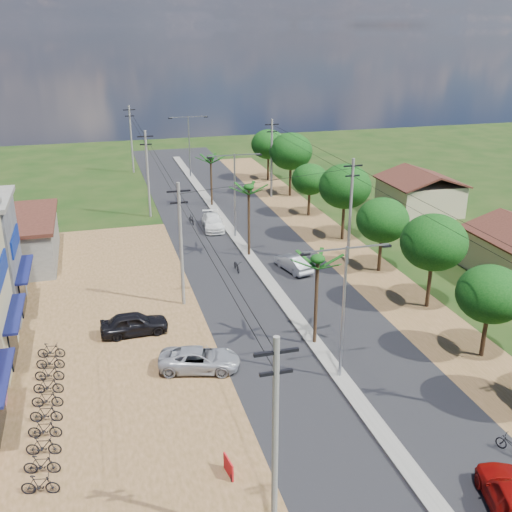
{
  "coord_description": "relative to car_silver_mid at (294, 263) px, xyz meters",
  "views": [
    {
      "loc": [
        -12.43,
        -26.95,
        18.78
      ],
      "look_at": [
        -1.48,
        12.43,
        3.0
      ],
      "focal_mm": 42.0,
      "sensor_mm": 36.0,
      "label": 1
    }
  ],
  "objects": [
    {
      "name": "house_east_far",
      "position": [
        18.36,
        12.18,
        1.73
      ],
      "size": [
        7.6,
        7.5,
        4.6
      ],
      "color": "tan",
      "rests_on": "ground"
    },
    {
      "name": "moto_rider_west_a",
      "position": [
        -4.46,
        1.23,
        -0.22
      ],
      "size": [
        0.61,
        1.7,
        0.89
      ],
      "primitive_type": "imported",
      "rotation": [
        0.0,
        0.0,
        -0.01
      ],
      "color": "black",
      "rests_on": "ground"
    },
    {
      "name": "utility_pole_w_a",
      "position": [
        -9.64,
        -25.82,
        4.09
      ],
      "size": [
        1.6,
        0.24,
        9.0
      ],
      "color": "#605E56",
      "rests_on": "ground"
    },
    {
      "name": "tree_east_c",
      "position": [
        7.06,
        -8.82,
        4.2
      ],
      "size": [
        4.6,
        4.6,
        6.83
      ],
      "color": "black",
      "rests_on": "ground"
    },
    {
      "name": "streetlight_near",
      "position": [
        -2.64,
        -15.82,
        4.12
      ],
      "size": [
        5.1,
        0.18,
        8.0
      ],
      "color": "gray",
      "rests_on": "ground"
    },
    {
      "name": "moto_rider_west_b",
      "position": [
        -5.9,
        14.52,
        -0.21
      ],
      "size": [
        0.66,
        1.55,
        0.9
      ],
      "primitive_type": "imported",
      "rotation": [
        0.0,
        0.0,
        0.16
      ],
      "color": "black",
      "rests_on": "ground"
    },
    {
      "name": "car_parked_silver",
      "position": [
        -10.14,
        -12.79,
        -0.01
      ],
      "size": [
        5.1,
        3.33,
        1.31
      ],
      "primitive_type": "imported",
      "rotation": [
        0.0,
        0.0,
        1.3
      ],
      "color": "#9C9FA4",
      "rests_on": "ground"
    },
    {
      "name": "ground",
      "position": [
        -2.64,
        -15.82,
        -0.66
      ],
      "size": [
        160.0,
        160.0,
        0.0
      ],
      "primitive_type": "plane",
      "color": "black",
      "rests_on": "ground"
    },
    {
      "name": "moto_rider_east",
      "position": [
        2.56,
        -24.02,
        -0.22
      ],
      "size": [
        1.23,
        1.77,
        0.88
      ],
      "primitive_type": "imported",
      "rotation": [
        0.0,
        0.0,
        3.57
      ],
      "color": "black",
      "rests_on": "ground"
    },
    {
      "name": "streetlight_mid",
      "position": [
        -2.64,
        9.18,
        4.12
      ],
      "size": [
        5.1,
        0.18,
        8.0
      ],
      "color": "gray",
      "rests_on": "ground"
    },
    {
      "name": "car_white_far",
      "position": [
        -4.14,
        12.35,
        0.02
      ],
      "size": [
        2.33,
        4.86,
        1.37
      ],
      "primitive_type": "imported",
      "rotation": [
        0.0,
        0.0,
        -0.09
      ],
      "color": "silver",
      "rests_on": "ground"
    },
    {
      "name": "parked_scooter_row",
      "position": [
        -18.52,
        -14.94,
        -0.16
      ],
      "size": [
        1.73,
        12.52,
        1.0
      ],
      "color": "black",
      "rests_on": "ground"
    },
    {
      "name": "dirt_shoulder_east",
      "position": [
        5.86,
        -0.82,
        -0.65
      ],
      "size": [
        5.0,
        90.0,
        0.03
      ],
      "primitive_type": "cube",
      "color": "#533F1C",
      "rests_on": "ground"
    },
    {
      "name": "median",
      "position": [
        -2.64,
        2.18,
        -0.57
      ],
      "size": [
        1.0,
        90.0,
        0.18
      ],
      "primitive_type": "cube",
      "color": "#605E56",
      "rests_on": "ground"
    },
    {
      "name": "roadside_sign",
      "position": [
        -10.52,
        -21.82,
        -0.22
      ],
      "size": [
        0.23,
        1.06,
        0.89
      ],
      "rotation": [
        0.0,
        0.0,
        0.15
      ],
      "color": "#B71016",
      "rests_on": "ground"
    },
    {
      "name": "utility_pole_w_b",
      "position": [
        -9.64,
        -3.82,
        4.09
      ],
      "size": [
        1.6,
        0.24,
        9.0
      ],
      "color": "#605E56",
      "rests_on": "ground"
    },
    {
      "name": "utility_pole_w_c",
      "position": [
        -9.64,
        18.18,
        4.09
      ],
      "size": [
        1.6,
        0.24,
        9.0
      ],
      "color": "#605E56",
      "rests_on": "ground"
    },
    {
      "name": "tree_east_f",
      "position": [
        6.56,
        14.18,
        3.23
      ],
      "size": [
        3.8,
        3.8,
        5.52
      ],
      "color": "black",
      "rests_on": "ground"
    },
    {
      "name": "tree_east_e",
      "position": [
        6.96,
        6.18,
        4.43
      ],
      "size": [
        4.8,
        4.8,
        7.14
      ],
      "color": "black",
      "rests_on": "ground"
    },
    {
      "name": "tree_east_d",
      "position": [
        6.76,
        -1.82,
        3.68
      ],
      "size": [
        4.2,
        4.2,
        6.13
      ],
      "color": "black",
      "rests_on": "ground"
    },
    {
      "name": "utility_pole_e_c",
      "position": [
        4.86,
        22.18,
        4.09
      ],
      "size": [
        1.6,
        0.24,
        9.0
      ],
      "color": "#605E56",
      "rests_on": "ground"
    },
    {
      "name": "palm_median_far",
      "position": [
        -2.64,
        20.18,
        4.6
      ],
      "size": [
        2.0,
        2.0,
        5.85
      ],
      "color": "black",
      "rests_on": "ground"
    },
    {
      "name": "tree_east_b",
      "position": [
        6.66,
        -15.82,
        3.45
      ],
      "size": [
        4.0,
        4.0,
        5.83
      ],
      "color": "black",
      "rests_on": "ground"
    },
    {
      "name": "utility_pole_w_d",
      "position": [
        -9.64,
        39.18,
        4.09
      ],
      "size": [
        1.6,
        0.24,
        9.0
      ],
      "color": "#605E56",
      "rests_on": "ground"
    },
    {
      "name": "dirt_lot_west",
      "position": [
        -17.64,
        -7.82,
        -0.64
      ],
      "size": [
        18.0,
        46.0,
        0.04
      ],
      "primitive_type": "cube",
      "color": "#533F1C",
      "rests_on": "ground"
    },
    {
      "name": "utility_pole_e_b",
      "position": [
        4.86,
        0.18,
        4.09
      ],
      "size": [
        1.6,
        0.24,
        9.0
      ],
      "color": "#605E56",
      "rests_on": "ground"
    },
    {
      "name": "car_silver_mid",
      "position": [
        0.0,
        0.0,
        0.0
      ],
      "size": [
        2.28,
        4.23,
        1.32
      ],
      "primitive_type": "imported",
      "rotation": [
        0.0,
        0.0,
        3.37
      ],
      "color": "#9C9FA4",
      "rests_on": "ground"
    },
    {
      "name": "palm_median_near",
      "position": [
        -2.64,
        -11.82,
        4.87
      ],
      "size": [
        2.0,
        2.0,
        6.15
      ],
      "color": "black",
      "rests_on": "ground"
    },
    {
      "name": "tree_east_g",
      "position": [
        7.16,
        22.18,
        4.58
      ],
      "size": [
        5.0,
        5.0,
        7.38
      ],
      "color": "black",
      "rests_on": "ground"
    },
    {
      "name": "road",
      "position": [
        -2.64,
        -0.82,
        -0.64
      ],
      "size": [
        12.0,
        110.0,
        0.04
      ],
      "primitive_type": "cube",
      "color": "black",
      "rests_on": "ground"
    },
    {
      "name": "streetlight_far",
      "position": [
        -2.64,
        34.18,
        4.12
      ],
      "size": [
        5.1,
        0.18,
        8.0
      ],
      "color": "gray",
      "rests_on": "ground"
    },
    {
      "name": "tree_east_h",
      "position": [
        6.86,
        30.18,
        3.98
      ],
      "size": [
        4.4,
        4.4,
        6.52
      ],
      "color": "black",
      "rests_on": "ground"
    },
    {
      "name": "car_parked_dark",
      "position": [
        -13.42,
        -7.39,
        0.07
      ],
      "size": [
        4.36,
        1.84,
        1.47
      ],
      "primitive_type": "imported",
      "rotation": [
        0.0,
        0.0,
        1.6
      ],
      "color": "black",
      "rests_on": "ground"
    },
    {
      "name": "palm_median_mid",
      "position": [
        -2.64,
        4.18,
        5.24
      ],
      "size": [
        2.0,
        2.0,
        6.55
      ],
      "color": "black",
      "rests_on": "ground"
    }
  ]
}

